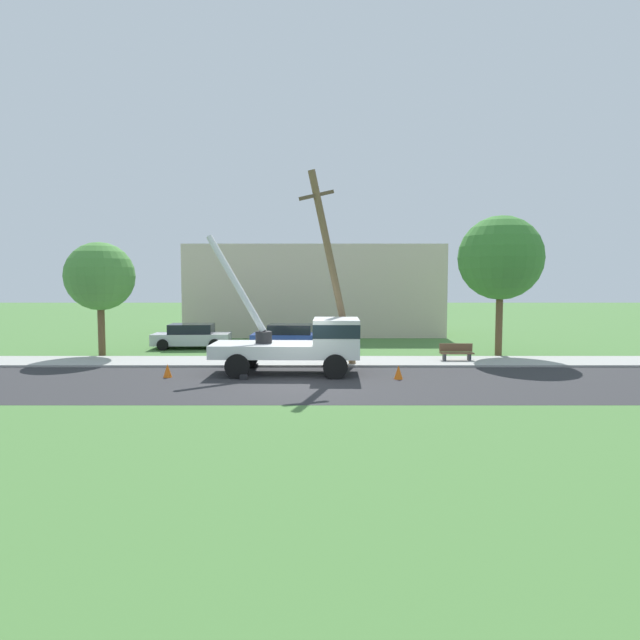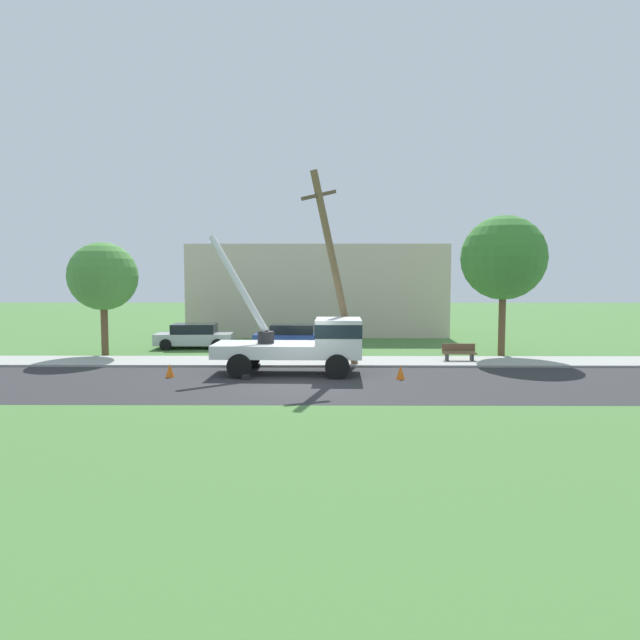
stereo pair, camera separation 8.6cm
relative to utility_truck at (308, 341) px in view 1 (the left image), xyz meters
name	(u,v)px [view 1 (the left image)]	position (x,y,z in m)	size (l,w,h in m)	color
ground_plane	(309,345)	(-0.22, 9.89, -1.41)	(120.00, 120.00, 0.00)	#477538
road_asphalt	(301,383)	(-0.22, -2.11, -1.40)	(80.00, 7.44, 0.01)	#2B2B2D
sidewalk_strip	(305,361)	(-0.22, 3.10, -1.36)	(80.00, 2.99, 0.10)	#9E9E99
utility_truck	(308,341)	(0.00, 0.00, 0.00)	(6.76, 3.21, 5.98)	silver
leaning_utility_pole	(334,268)	(1.15, 1.46, 3.10)	(2.67, 1.98, 8.78)	brown
traffic_cone_ahead	(401,372)	(3.77, -1.29, -1.13)	(0.36, 0.36, 0.56)	orange
traffic_cone_behind	(170,371)	(-5.63, -0.91, -1.13)	(0.36, 0.36, 0.56)	orange
traffic_cone_curbside	(340,362)	(1.42, 1.46, -1.13)	(0.36, 0.36, 0.56)	orange
parked_sedan_silver	(194,336)	(-6.85, 8.45, -0.70)	(4.47, 2.13, 1.42)	#B7B7BF
parked_sedan_blue	(292,337)	(-1.11, 8.19, -0.70)	(4.48, 2.16, 1.42)	#263F99
park_bench	(459,353)	(7.22, 3.17, -0.95)	(1.60, 0.45, 0.90)	brown
roadside_tree_near	(503,258)	(10.01, 5.48, 3.70)	(4.37, 4.37, 7.31)	brown
roadside_tree_far	(102,277)	(-10.88, 5.47, 2.73)	(3.56, 3.56, 5.94)	brown
lowrise_building_backdrop	(317,290)	(0.24, 16.77, 1.79)	(18.00, 6.00, 6.40)	beige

